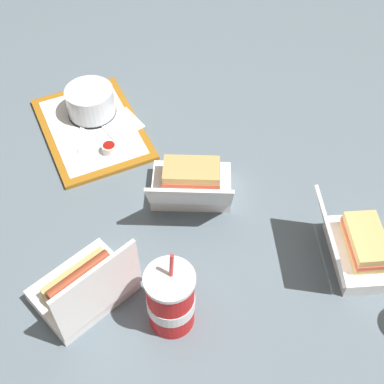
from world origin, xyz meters
TOP-DOWN VIEW (x-y plane):
  - ground_plane at (0.00, 0.00)m, footprint 3.20×3.20m
  - food_tray at (0.32, 0.18)m, footprint 0.40×0.30m
  - cake_container at (0.38, 0.17)m, footprint 0.14×0.14m
  - ketchup_cup at (0.21, 0.15)m, footprint 0.04×0.04m
  - napkin_stack at (0.31, 0.10)m, footprint 0.13×0.13m
  - plastic_fork at (0.29, 0.22)m, footprint 0.11×0.04m
  - clamshell_hotdog_right at (-0.20, 0.29)m, footprint 0.23×0.25m
  - clamshell_sandwich_center at (0.01, -0.01)m, footprint 0.26×0.25m
  - clamshell_sandwich_corner at (-0.28, -0.32)m, footprint 0.23×0.21m
  - soda_cup_center at (-0.30, 0.13)m, footprint 0.10×0.10m

SIDE VIEW (x-z plane):
  - ground_plane at x=0.00m, z-range 0.00..0.00m
  - food_tray at x=0.32m, z-range 0.00..0.01m
  - napkin_stack at x=0.31m, z-range 0.01..0.02m
  - plastic_fork at x=0.29m, z-range 0.01..0.02m
  - ketchup_cup at x=0.21m, z-range 0.01..0.04m
  - clamshell_hotdog_right at x=-0.20m, z-range -0.05..0.14m
  - clamshell_sandwich_corner at x=-0.28m, z-range -0.04..0.12m
  - clamshell_sandwich_center at x=0.01m, z-range -0.04..0.12m
  - cake_container at x=0.38m, z-range 0.01..0.09m
  - soda_cup_center at x=-0.30m, z-range -0.03..0.20m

